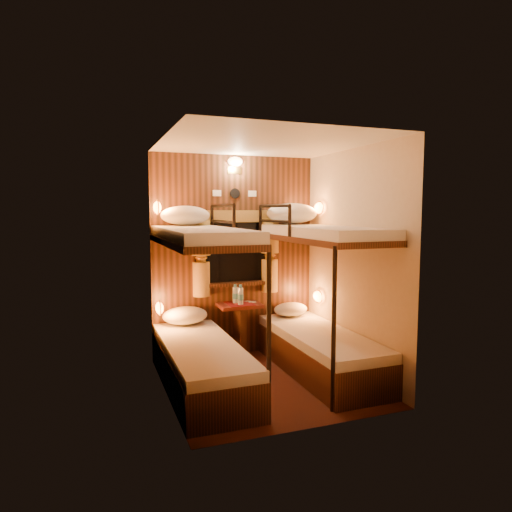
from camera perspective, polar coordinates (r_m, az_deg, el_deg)
name	(u,v)px	position (r m, az deg, el deg)	size (l,w,h in m)	color
floor	(266,382)	(4.83, 1.23, -15.48)	(2.10, 2.10, 0.00)	black
ceiling	(266,143)	(4.55, 1.29, 13.94)	(2.10, 2.10, 0.00)	silver
wall_back	(234,256)	(5.53, -2.73, 0.01)	(2.40, 2.40, 0.00)	#C6B293
wall_front	(315,281)	(3.59, 7.41, -3.10)	(2.40, 2.40, 0.00)	#C6B293
wall_left	(165,270)	(4.28, -11.30, -1.75)	(2.40, 2.40, 0.00)	#C6B293
wall_right	(353,262)	(4.99, 12.01, -0.71)	(2.40, 2.40, 0.00)	#C6B293
back_panel	(235,256)	(5.51, -2.68, 0.00)	(2.00, 0.03, 2.40)	black
bunk_left	(202,333)	(4.54, -6.83, -9.52)	(0.72, 1.90, 1.82)	black
bunk_right	(320,322)	(4.99, 7.96, -8.14)	(0.72, 1.90, 1.82)	black
window	(235,258)	(5.48, -2.58, -0.23)	(1.00, 0.12, 0.79)	black
curtains	(236,251)	(5.44, -2.48, 0.60)	(1.10, 0.22, 1.00)	olive
back_fixtures	(235,168)	(5.47, -2.62, 10.93)	(0.54, 0.09, 0.48)	black
reading_lamps	(244,255)	(5.19, -1.57, 0.09)	(2.00, 0.20, 1.25)	orange
table	(240,323)	(5.47, -2.05, -8.39)	(0.50, 0.34, 0.66)	maroon
bottle_left	(241,296)	(5.34, -1.95, -5.04)	(0.07, 0.07, 0.24)	#99BFE5
bottle_right	(235,295)	(5.43, -2.61, -4.91)	(0.07, 0.07, 0.23)	#99BFE5
sachet_a	(252,302)	(5.50, -0.48, -5.77)	(0.09, 0.07, 0.01)	silver
sachet_b	(247,301)	(5.55, -1.13, -5.67)	(0.08, 0.06, 0.01)	silver
pillow_lower_left	(185,315)	(5.29, -8.86, -7.36)	(0.51, 0.37, 0.20)	white
pillow_lower_right	(291,309)	(5.65, 4.34, -6.65)	(0.42, 0.30, 0.17)	white
pillow_upper_left	(185,215)	(5.06, -8.83, 5.03)	(0.54, 0.39, 0.21)	white
pillow_upper_right	(292,213)	(5.50, 4.52, 5.32)	(0.63, 0.45, 0.25)	white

